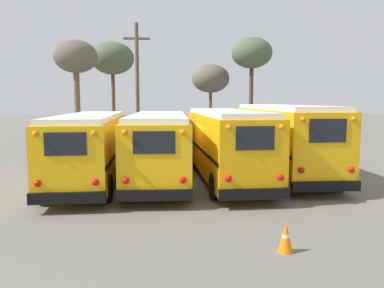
% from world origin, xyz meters
% --- Properties ---
extents(ground_plane, '(160.00, 160.00, 0.00)m').
position_xyz_m(ground_plane, '(0.00, 0.00, 0.00)').
color(ground_plane, '#66635E').
extents(school_bus_0, '(2.68, 9.81, 2.97)m').
position_xyz_m(school_bus_0, '(-4.46, -0.16, 1.63)').
color(school_bus_0, '#EAAA0F').
rests_on(school_bus_0, ground).
extents(school_bus_1, '(2.75, 9.64, 2.98)m').
position_xyz_m(school_bus_1, '(-1.49, -0.08, 1.63)').
color(school_bus_1, '#EAAA0F').
rests_on(school_bus_1, ground).
extents(school_bus_2, '(2.72, 9.64, 3.14)m').
position_xyz_m(school_bus_2, '(1.49, -0.19, 1.70)').
color(school_bus_2, '#E5A00C').
rests_on(school_bus_2, ground).
extents(school_bus_3, '(2.57, 10.08, 3.34)m').
position_xyz_m(school_bus_3, '(4.46, 0.94, 1.81)').
color(school_bus_3, '#EAAA0F').
rests_on(school_bus_3, ground).
extents(utility_pole, '(1.80, 0.26, 8.83)m').
position_xyz_m(utility_pole, '(-3.05, 9.76, 4.60)').
color(utility_pole, brown).
rests_on(utility_pole, ground).
extents(bare_tree_0, '(3.71, 3.71, 8.58)m').
position_xyz_m(bare_tree_0, '(-5.59, 16.56, 7.12)').
color(bare_tree_0, brown).
rests_on(bare_tree_0, ground).
extents(bare_tree_1, '(3.58, 3.58, 6.99)m').
position_xyz_m(bare_tree_1, '(3.26, 19.14, 5.61)').
color(bare_tree_1, brown).
rests_on(bare_tree_1, ground).
extents(bare_tree_2, '(3.64, 3.64, 9.17)m').
position_xyz_m(bare_tree_2, '(6.69, 16.98, 7.70)').
color(bare_tree_2, '#473323').
rests_on(bare_tree_2, ground).
extents(bare_tree_3, '(3.23, 3.23, 8.04)m').
position_xyz_m(bare_tree_3, '(-7.75, 12.32, 6.67)').
color(bare_tree_3, brown).
rests_on(bare_tree_3, ground).
extents(fence_line, '(16.97, 0.06, 1.42)m').
position_xyz_m(fence_line, '(-0.00, 6.81, 0.98)').
color(fence_line, '#939399').
rests_on(fence_line, ground).
extents(traffic_cone, '(0.36, 0.36, 0.71)m').
position_xyz_m(traffic_cone, '(1.55, -8.39, 0.36)').
color(traffic_cone, orange).
rests_on(traffic_cone, ground).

